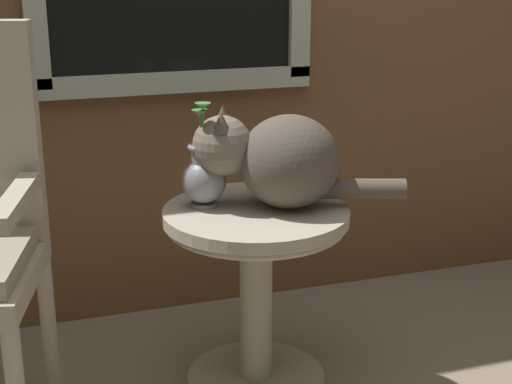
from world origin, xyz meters
The scene contains 3 objects.
wicker_side_table centered at (0.08, 0.25, 0.38)m, with size 0.53×0.53×0.56m.
cat centered at (0.14, 0.25, 0.70)m, with size 0.58×0.34×0.28m.
pewter_vase_with_ivy centered at (-0.06, 0.32, 0.65)m, with size 0.13×0.14×0.31m.
Camera 1 is at (-0.55, -1.68, 1.25)m, focal length 53.51 mm.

